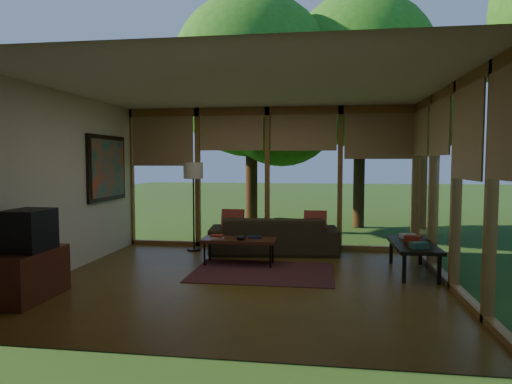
% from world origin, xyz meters
% --- Properties ---
extents(floor, '(5.50, 5.50, 0.00)m').
position_xyz_m(floor, '(0.00, 0.00, 0.00)').
color(floor, brown).
rests_on(floor, ground).
extents(ceiling, '(5.50, 5.50, 0.00)m').
position_xyz_m(ceiling, '(0.00, 0.00, 2.70)').
color(ceiling, white).
rests_on(ceiling, ground).
extents(wall_left, '(0.04, 5.00, 2.70)m').
position_xyz_m(wall_left, '(-2.75, 0.00, 1.35)').
color(wall_left, beige).
rests_on(wall_left, ground).
extents(wall_front, '(5.50, 0.04, 2.70)m').
position_xyz_m(wall_front, '(0.00, -2.50, 1.35)').
color(wall_front, beige).
rests_on(wall_front, ground).
extents(window_wall_back, '(5.50, 0.12, 2.70)m').
position_xyz_m(window_wall_back, '(0.00, 2.50, 1.35)').
color(window_wall_back, olive).
rests_on(window_wall_back, ground).
extents(window_wall_right, '(0.12, 5.00, 2.70)m').
position_xyz_m(window_wall_right, '(2.75, 0.00, 1.35)').
color(window_wall_right, olive).
rests_on(window_wall_right, ground).
extents(tree_nw, '(3.82, 3.82, 5.58)m').
position_xyz_m(tree_nw, '(-0.62, 4.59, 3.66)').
color(tree_nw, '#3E2716').
rests_on(tree_nw, ground).
extents(tree_ne, '(3.81, 3.81, 5.81)m').
position_xyz_m(tree_ne, '(1.96, 5.60, 3.89)').
color(tree_ne, '#3E2716').
rests_on(tree_ne, ground).
extents(rug, '(2.11, 1.50, 0.01)m').
position_xyz_m(rug, '(0.17, 0.53, 0.01)').
color(rug, maroon).
rests_on(rug, floor).
extents(sofa, '(2.39, 1.14, 0.67)m').
position_xyz_m(sofa, '(0.18, 2.00, 0.34)').
color(sofa, '#322919').
rests_on(sofa, floor).
extents(pillow_left, '(0.40, 0.21, 0.42)m').
position_xyz_m(pillow_left, '(-0.57, 1.95, 0.58)').
color(pillow_left, maroon).
rests_on(pillow_left, sofa).
extents(pillow_right, '(0.40, 0.21, 0.42)m').
position_xyz_m(pillow_right, '(0.93, 1.95, 0.58)').
color(pillow_right, maroon).
rests_on(pillow_right, sofa).
extents(ct_book_lower, '(0.24, 0.21, 0.03)m').
position_xyz_m(ct_book_lower, '(-0.63, 0.95, 0.44)').
color(ct_book_lower, '#BBB6A9').
rests_on(ct_book_lower, coffee_table).
extents(ct_book_upper, '(0.20, 0.16, 0.03)m').
position_xyz_m(ct_book_upper, '(-0.63, 0.95, 0.47)').
color(ct_book_upper, maroon).
rests_on(ct_book_upper, coffee_table).
extents(ct_book_side, '(0.24, 0.19, 0.03)m').
position_xyz_m(ct_book_side, '(-0.03, 1.08, 0.44)').
color(ct_book_side, black).
rests_on(ct_book_side, coffee_table).
extents(ct_bowl, '(0.16, 0.16, 0.07)m').
position_xyz_m(ct_bowl, '(-0.23, 0.90, 0.46)').
color(ct_bowl, black).
rests_on(ct_bowl, coffee_table).
extents(media_cabinet, '(0.50, 1.00, 0.60)m').
position_xyz_m(media_cabinet, '(-2.47, -1.20, 0.30)').
color(media_cabinet, '#522516').
rests_on(media_cabinet, floor).
extents(television, '(0.45, 0.55, 0.50)m').
position_xyz_m(television, '(-2.45, -1.20, 0.85)').
color(television, black).
rests_on(television, media_cabinet).
extents(console_book_a, '(0.27, 0.23, 0.08)m').
position_xyz_m(console_book_a, '(2.40, 0.41, 0.50)').
color(console_book_a, '#2E5142').
rests_on(console_book_a, side_console).
extents(console_book_b, '(0.27, 0.24, 0.10)m').
position_xyz_m(console_book_b, '(2.40, 0.86, 0.51)').
color(console_book_b, maroon).
rests_on(console_book_b, side_console).
extents(console_book_c, '(0.25, 0.19, 0.06)m').
position_xyz_m(console_book_c, '(2.40, 1.26, 0.49)').
color(console_book_c, '#BBB6A9').
rests_on(console_book_c, side_console).
extents(floor_lamp, '(0.36, 0.36, 1.65)m').
position_xyz_m(floor_lamp, '(-1.33, 2.03, 1.41)').
color(floor_lamp, black).
rests_on(floor_lamp, floor).
extents(coffee_table, '(1.20, 0.50, 0.43)m').
position_xyz_m(coffee_table, '(-0.28, 1.00, 0.39)').
color(coffee_table, '#522516').
rests_on(coffee_table, floor).
extents(side_console, '(0.60, 1.40, 0.46)m').
position_xyz_m(side_console, '(2.40, 0.81, 0.41)').
color(side_console, black).
rests_on(side_console, floor).
extents(wall_painting, '(0.06, 1.35, 1.15)m').
position_xyz_m(wall_painting, '(-2.71, 1.40, 1.55)').
color(wall_painting, black).
rests_on(wall_painting, wall_left).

